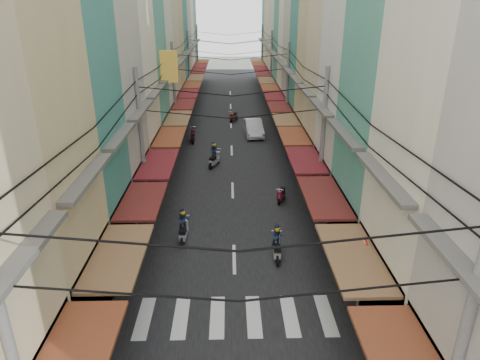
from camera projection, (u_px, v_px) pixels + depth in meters
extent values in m
plane|color=slate|center=(234.00, 238.00, 21.98)|extent=(160.00, 160.00, 0.00)
cube|color=black|center=(231.00, 130.00, 40.44)|extent=(10.00, 80.00, 0.02)
cube|color=gray|center=(162.00, 131.00, 40.28)|extent=(3.00, 80.00, 0.06)
cube|color=gray|center=(299.00, 130.00, 40.59)|extent=(3.00, 80.00, 0.06)
cube|color=silver|center=(144.00, 318.00, 16.35)|extent=(0.55, 2.40, 0.01)
cube|color=silver|center=(181.00, 317.00, 16.39)|extent=(0.55, 2.40, 0.01)
cube|color=silver|center=(217.00, 317.00, 16.42)|extent=(0.55, 2.40, 0.01)
cube|color=silver|center=(254.00, 316.00, 16.45)|extent=(0.55, 2.40, 0.01)
cube|color=silver|center=(290.00, 315.00, 16.49)|extent=(0.55, 2.40, 0.01)
cube|color=silver|center=(326.00, 315.00, 16.52)|extent=(0.55, 2.40, 0.01)
cube|color=brown|center=(73.00, 359.00, 10.60)|extent=(1.80, 4.34, 0.12)
cube|color=#595651|center=(23.00, 257.00, 9.44)|extent=(0.50, 4.24, 0.15)
cube|color=black|center=(81.00, 289.00, 15.45)|extent=(1.20, 4.52, 3.20)
cube|color=brown|center=(118.00, 256.00, 14.95)|extent=(1.80, 4.33, 0.12)
cube|color=#595651|center=(88.00, 176.00, 13.78)|extent=(0.50, 4.23, 0.15)
cube|color=teal|center=(26.00, 46.00, 16.47)|extent=(6.00, 4.30, 19.25)
cube|color=black|center=(112.00, 228.00, 19.61)|extent=(1.20, 4.13, 3.20)
cube|color=maroon|center=(142.00, 201.00, 19.11)|extent=(1.80, 3.96, 0.12)
cube|color=#595651|center=(120.00, 136.00, 17.94)|extent=(0.50, 3.87, 0.15)
cube|color=#B1AEA2|center=(65.00, 19.00, 20.50)|extent=(6.00, 5.14, 20.93)
cube|color=black|center=(133.00, 187.00, 23.97)|extent=(1.20, 4.94, 3.20)
cube|color=maroon|center=(158.00, 164.00, 23.46)|extent=(1.80, 4.73, 0.12)
cube|color=#595651|center=(141.00, 110.00, 22.30)|extent=(0.50, 4.63, 0.15)
cube|color=silver|center=(99.00, 47.00, 25.83)|extent=(6.00, 4.95, 17.43)
cube|color=black|center=(149.00, 157.00, 28.62)|extent=(1.20, 4.75, 3.20)
cube|color=brown|center=(170.00, 137.00, 28.12)|extent=(1.80, 4.56, 0.12)
cube|color=#595651|center=(156.00, 91.00, 26.95)|extent=(0.50, 4.46, 0.15)
cube|color=#509C87|center=(119.00, 48.00, 30.64)|extent=(6.00, 4.99, 16.32)
cube|color=black|center=(160.00, 136.00, 33.21)|extent=(1.20, 4.80, 3.20)
cube|color=brown|center=(178.00, 118.00, 32.71)|extent=(1.80, 4.60, 0.12)
cube|color=#595651|center=(167.00, 79.00, 31.55)|extent=(0.50, 4.50, 0.15)
cube|color=black|center=(168.00, 120.00, 37.66)|extent=(1.20, 4.46, 3.20)
cube|color=maroon|center=(184.00, 104.00, 37.16)|extent=(1.80, 4.27, 0.12)
cube|color=#595651|center=(174.00, 69.00, 35.99)|extent=(0.50, 4.18, 0.15)
cube|color=beige|center=(142.00, 13.00, 38.67)|extent=(6.00, 4.89, 20.58)
cube|color=black|center=(174.00, 108.00, 42.07)|extent=(1.20, 4.70, 3.20)
cube|color=maroon|center=(189.00, 94.00, 41.56)|extent=(1.80, 4.50, 0.12)
cube|color=#595651|center=(180.00, 62.00, 40.40)|extent=(0.50, 4.40, 0.15)
cube|color=tan|center=(151.00, 23.00, 43.43)|extent=(6.00, 4.52, 18.44)
cube|color=black|center=(179.00, 98.00, 46.41)|extent=(1.20, 4.34, 3.20)
cube|color=brown|center=(192.00, 85.00, 45.91)|extent=(1.80, 4.16, 0.12)
cube|color=#595651|center=(185.00, 56.00, 44.74)|extent=(0.50, 4.07, 0.15)
cube|color=teal|center=(158.00, 11.00, 47.49)|extent=(6.00, 5.20, 20.63)
cube|color=black|center=(183.00, 90.00, 50.89)|extent=(1.20, 4.99, 3.20)
cube|color=brown|center=(196.00, 78.00, 50.39)|extent=(1.80, 4.78, 0.12)
cube|color=#595651|center=(189.00, 51.00, 49.22)|extent=(0.50, 4.68, 0.15)
cube|color=black|center=(187.00, 82.00, 55.57)|extent=(1.20, 4.74, 3.20)
cube|color=maroon|center=(198.00, 71.00, 55.07)|extent=(1.80, 4.55, 0.12)
cube|color=#595651|center=(192.00, 47.00, 53.90)|extent=(0.50, 4.45, 0.15)
cube|color=silver|center=(169.00, 8.00, 56.64)|extent=(6.00, 4.96, 21.12)
cube|color=black|center=(190.00, 76.00, 60.14)|extent=(1.20, 4.76, 3.20)
cube|color=maroon|center=(201.00, 66.00, 59.64)|extent=(1.80, 4.56, 0.12)
cube|color=#595651|center=(195.00, 44.00, 58.47)|extent=(0.50, 4.46, 0.15)
cube|color=#509C87|center=(174.00, 12.00, 61.49)|extent=(6.00, 5.04, 19.90)
cube|color=black|center=(193.00, 71.00, 64.75)|extent=(1.20, 4.84, 3.20)
cube|color=brown|center=(203.00, 61.00, 64.25)|extent=(1.80, 4.64, 0.12)
cube|color=#595651|center=(198.00, 41.00, 63.08)|extent=(0.50, 4.54, 0.15)
cube|color=#533F13|center=(169.00, 66.00, 30.27)|extent=(1.20, 0.40, 2.20)
cube|color=#595651|center=(457.00, 261.00, 9.27)|extent=(0.50, 4.25, 0.15)
cube|color=black|center=(390.00, 289.00, 15.45)|extent=(1.20, 4.78, 3.20)
cube|color=brown|center=(353.00, 257.00, 14.88)|extent=(1.80, 4.58, 0.12)
cube|color=#595651|center=(383.00, 177.00, 13.74)|extent=(0.50, 4.48, 0.15)
cube|color=#509C87|center=(424.00, 97.00, 17.85)|extent=(6.00, 5.03, 15.08)
cube|color=black|center=(353.00, 223.00, 20.07)|extent=(1.20, 4.83, 3.20)
cube|color=maroon|center=(323.00, 197.00, 19.50)|extent=(1.80, 4.63, 0.12)
cube|color=#595651|center=(344.00, 133.00, 18.36)|extent=(0.50, 4.53, 0.15)
cube|color=silver|center=(393.00, 10.00, 21.12)|extent=(6.00, 4.79, 21.66)
cube|color=black|center=(330.00, 183.00, 24.61)|extent=(1.20, 4.60, 3.20)
cube|color=maroon|center=(305.00, 160.00, 24.03)|extent=(1.80, 4.41, 0.12)
cube|color=#595651|center=(321.00, 107.00, 22.90)|extent=(0.50, 4.31, 0.15)
cube|color=beige|center=(364.00, 17.00, 25.59)|extent=(6.00, 4.52, 20.74)
cube|color=black|center=(315.00, 156.00, 28.90)|extent=(1.20, 4.34, 3.20)
cube|color=brown|center=(294.00, 136.00, 28.33)|extent=(1.80, 4.16, 0.12)
cube|color=#595651|center=(306.00, 91.00, 27.20)|extent=(0.50, 4.07, 0.15)
cube|color=tan|center=(342.00, 64.00, 30.85)|extent=(6.00, 4.12, 14.13)
cube|color=black|center=(304.00, 137.00, 32.90)|extent=(1.20, 3.96, 3.20)
cube|color=brown|center=(286.00, 120.00, 32.32)|extent=(1.80, 3.79, 0.12)
cube|color=#595651|center=(296.00, 79.00, 31.19)|extent=(0.50, 3.71, 0.15)
cube|color=teal|center=(331.00, 34.00, 34.11)|extent=(6.00, 4.40, 17.68)
cube|color=black|center=(296.00, 123.00, 36.83)|extent=(1.20, 4.23, 3.20)
cube|color=maroon|center=(279.00, 107.00, 36.26)|extent=(1.80, 4.05, 0.12)
cube|color=#595651|center=(289.00, 71.00, 35.12)|extent=(0.50, 3.96, 0.15)
cube|color=#B1AEA2|center=(321.00, 1.00, 37.34)|extent=(6.00, 4.64, 22.59)
cube|color=black|center=(289.00, 111.00, 41.00)|extent=(1.20, 4.45, 3.20)
cube|color=maroon|center=(274.00, 96.00, 40.43)|extent=(1.80, 4.26, 0.12)
cube|color=#595651|center=(282.00, 64.00, 39.29)|extent=(0.50, 4.17, 0.15)
cube|color=silver|center=(312.00, 9.00, 41.58)|extent=(6.00, 4.00, 21.25)
cube|color=black|center=(284.00, 101.00, 44.99)|extent=(1.20, 3.84, 3.20)
cube|color=brown|center=(270.00, 88.00, 44.42)|extent=(1.80, 3.68, 0.12)
cube|color=#595651|center=(277.00, 58.00, 43.28)|extent=(0.50, 3.60, 0.15)
cube|color=#509C87|center=(305.00, 3.00, 45.53)|extent=(6.00, 5.01, 22.33)
cube|color=black|center=(279.00, 93.00, 49.15)|extent=(1.20, 4.81, 3.20)
cube|color=brown|center=(266.00, 80.00, 48.58)|extent=(1.80, 4.61, 0.12)
cube|color=#595651|center=(273.00, 53.00, 47.44)|extent=(0.50, 4.51, 0.15)
cube|color=silver|center=(297.00, 15.00, 50.65)|extent=(6.00, 5.00, 19.71)
cube|color=black|center=(275.00, 85.00, 53.77)|extent=(1.20, 4.80, 3.20)
cube|color=maroon|center=(263.00, 74.00, 53.19)|extent=(1.80, 4.60, 0.12)
cube|color=#595651|center=(269.00, 49.00, 52.06)|extent=(0.50, 4.50, 0.15)
cube|color=beige|center=(291.00, 26.00, 55.50)|extent=(6.00, 4.32, 16.86)
cube|color=black|center=(271.00, 79.00, 58.07)|extent=(1.20, 4.15, 3.20)
cube|color=maroon|center=(260.00, 68.00, 57.49)|extent=(1.80, 3.97, 0.12)
cube|color=#595651|center=(266.00, 45.00, 56.36)|extent=(0.50, 3.89, 0.15)
cube|color=tan|center=(287.00, 12.00, 58.90)|extent=(6.00, 4.33, 19.96)
cube|color=black|center=(269.00, 74.00, 62.06)|extent=(1.20, 4.16, 3.20)
cube|color=brown|center=(258.00, 64.00, 61.49)|extent=(1.80, 3.99, 0.12)
cube|color=#595651|center=(263.00, 42.00, 60.35)|extent=(0.50, 3.90, 0.15)
cube|color=teal|center=(283.00, 31.00, 64.23)|extent=(6.00, 4.88, 14.34)
cube|color=black|center=(266.00, 69.00, 66.31)|extent=(1.20, 4.68, 3.20)
cube|color=brown|center=(256.00, 60.00, 65.74)|extent=(1.80, 4.49, 0.12)
cube|color=#595651|center=(261.00, 40.00, 64.60)|extent=(0.50, 4.39, 0.15)
cylinder|color=gray|center=(12.00, 358.00, 9.22)|extent=(0.26, 0.26, 8.20)
cylinder|color=gray|center=(460.00, 349.00, 9.45)|extent=(0.26, 0.26, 8.20)
cylinder|color=gray|center=(142.00, 145.00, 23.06)|extent=(0.26, 0.26, 8.20)
cylinder|color=gray|center=(322.00, 143.00, 23.29)|extent=(0.26, 0.26, 8.20)
cylinder|color=gray|center=(174.00, 91.00, 36.91)|extent=(0.26, 0.26, 8.20)
cylinder|color=gray|center=(287.00, 91.00, 37.14)|extent=(0.26, 0.26, 8.20)
cylinder|color=gray|center=(189.00, 67.00, 50.75)|extent=(0.26, 0.26, 8.20)
cylinder|color=gray|center=(271.00, 67.00, 50.99)|extent=(0.26, 0.26, 8.20)
cylinder|color=gray|center=(197.00, 53.00, 64.60)|extent=(0.26, 0.26, 8.20)
cylinder|color=gray|center=(262.00, 53.00, 64.83)|extent=(0.26, 0.26, 8.20)
imported|color=silver|center=(254.00, 135.00, 38.96)|extent=(5.09, 2.25, 1.76)
imported|color=black|center=(373.00, 253.00, 20.66)|extent=(1.51, 1.06, 0.97)
cylinder|color=black|center=(185.00, 230.00, 22.20)|extent=(0.10, 0.51, 0.51)
cylinder|color=black|center=(183.00, 243.00, 21.02)|extent=(0.10, 0.51, 0.51)
cube|color=#9B9BA3|center=(184.00, 234.00, 21.55)|extent=(0.33, 1.13, 0.28)
cube|color=black|center=(183.00, 231.00, 21.21)|extent=(0.32, 0.54, 0.18)
cube|color=#9B9BA3|center=(185.00, 224.00, 21.96)|extent=(0.30, 0.28, 0.54)
imported|color=#202E4C|center=(184.00, 231.00, 21.50)|extent=(0.52, 0.37, 1.31)
sphere|color=gold|center=(183.00, 214.00, 21.12)|extent=(0.28, 0.28, 0.28)
cylinder|color=black|center=(275.00, 246.00, 20.73)|extent=(0.10, 0.50, 0.50)
cylinder|color=black|center=(278.00, 261.00, 19.57)|extent=(0.10, 0.50, 0.50)
cube|color=#9B9BA3|center=(277.00, 251.00, 20.09)|extent=(0.33, 1.11, 0.27)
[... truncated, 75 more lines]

